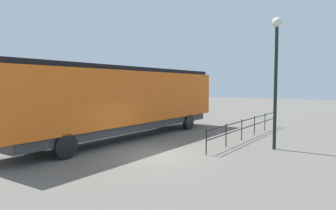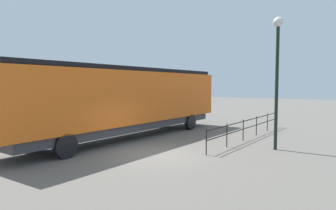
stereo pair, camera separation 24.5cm
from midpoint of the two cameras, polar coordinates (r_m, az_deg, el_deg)
The scene contains 4 objects.
ground_plane at distance 14.05m, azimuth -2.13°, elevation -9.23°, with size 120.00×120.00×0.00m, color #666059.
locomotive at distance 18.44m, azimuth -6.21°, elevation 1.21°, with size 2.83×16.21×4.18m.
lamp_post at distance 15.66m, azimuth 20.33°, elevation 7.76°, with size 0.48×0.48×6.41m.
platform_fence at distance 18.84m, azimuth 15.59°, elevation -3.60°, with size 0.05×11.12×1.19m.
Camera 2 is at (8.44, -10.79, 3.18)m, focal length 32.35 mm.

